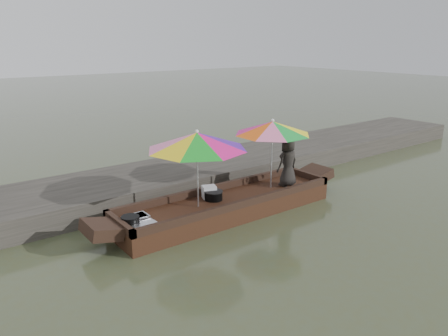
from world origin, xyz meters
TOP-DOWN VIEW (x-y plane):
  - water at (0.00, 0.00)m, footprint 80.00×80.00m
  - dock at (0.00, 2.20)m, footprint 22.00×2.20m
  - boat_hull at (0.00, 0.00)m, footprint 4.87×1.20m
  - cooking_pot at (-2.19, -0.03)m, footprint 0.33×0.33m
  - tray_crayfish at (-2.01, 0.11)m, footprint 0.45×0.31m
  - tray_scallop at (-2.02, -0.25)m, footprint 0.47×0.34m
  - charcoal_grill at (-0.24, 0.14)m, footprint 0.37×0.37m
  - supply_bag at (-0.25, 0.29)m, footprint 0.34×0.30m
  - vendor at (1.63, -0.11)m, footprint 0.54×0.36m
  - umbrella_bow at (-0.72, 0.00)m, footprint 2.15×2.15m
  - umbrella_stern at (1.23, 0.00)m, footprint 2.17×2.17m

SIDE VIEW (x-z plane):
  - water at x=0.00m, z-range 0.00..0.00m
  - boat_hull at x=0.00m, z-range 0.00..0.35m
  - dock at x=0.00m, z-range 0.00..0.50m
  - tray_scallop at x=-2.02m, z-range 0.35..0.41m
  - tray_crayfish at x=-2.01m, z-range 0.35..0.44m
  - cooking_pot at x=-2.19m, z-range 0.35..0.52m
  - charcoal_grill at x=-0.24m, z-range 0.35..0.52m
  - supply_bag at x=-0.25m, z-range 0.35..0.61m
  - vendor at x=1.63m, z-range 0.35..1.45m
  - umbrella_bow at x=-0.72m, z-range 0.35..1.90m
  - umbrella_stern at x=1.23m, z-range 0.35..1.90m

